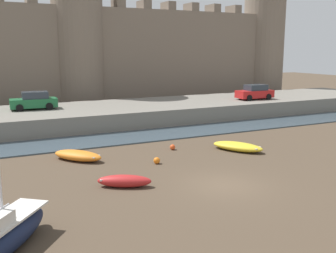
{
  "coord_description": "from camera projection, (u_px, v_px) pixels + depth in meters",
  "views": [
    {
      "loc": [
        -11.23,
        -16.41,
        6.97
      ],
      "look_at": [
        -1.25,
        4.23,
        2.5
      ],
      "focal_mm": 42.0,
      "sensor_mm": 36.0,
      "label": 1
    }
  ],
  "objects": [
    {
      "name": "rowboat_foreground_left",
      "position": [
        78.0,
        155.0,
        25.19
      ],
      "size": [
        3.25,
        3.51,
        0.65
      ],
      "color": "orange",
      "rests_on": "ground"
    },
    {
      "name": "mooring_buoy_near_shore",
      "position": [
        173.0,
        147.0,
        27.89
      ],
      "size": [
        0.39,
        0.39,
        0.39
      ],
      "primitive_type": "sphere",
      "color": "#E04C1E",
      "rests_on": "ground"
    },
    {
      "name": "castle",
      "position": [
        79.0,
        46.0,
        47.01
      ],
      "size": [
        62.37,
        6.71,
        20.27
      ],
      "color": "#7A6B5B",
      "rests_on": "ground"
    },
    {
      "name": "rowboat_near_channel_right",
      "position": [
        238.0,
        146.0,
        27.63
      ],
      "size": [
        3.15,
        3.88,
        0.6
      ],
      "color": "yellow",
      "rests_on": "ground"
    },
    {
      "name": "quay_road",
      "position": [
        109.0,
        114.0,
        38.22
      ],
      "size": [
        67.66,
        10.0,
        1.62
      ],
      "primitive_type": "cube",
      "color": "slate",
      "rests_on": "ground"
    },
    {
      "name": "car_quay_east",
      "position": [
        255.0,
        92.0,
        43.22
      ],
      "size": [
        4.16,
        1.99,
        1.62
      ],
      "color": "red",
      "rests_on": "quay_road"
    },
    {
      "name": "rowboat_midflat_left",
      "position": [
        124.0,
        181.0,
        20.28
      ],
      "size": [
        2.89,
        2.07,
        0.64
      ],
      "color": "red",
      "rests_on": "ground"
    },
    {
      "name": "car_quay_west",
      "position": [
        34.0,
        101.0,
        35.89
      ],
      "size": [
        4.16,
        1.99,
        1.62
      ],
      "color": "#1E6638",
      "rests_on": "quay_road"
    },
    {
      "name": "mooring_buoy_near_channel",
      "position": [
        157.0,
        161.0,
        24.45
      ],
      "size": [
        0.41,
        0.41,
        0.41
      ],
      "primitive_type": "sphere",
      "color": "orange",
      "rests_on": "ground"
    },
    {
      "name": "ground_plane",
      "position": [
        224.0,
        185.0,
        20.64
      ],
      "size": [
        160.0,
        160.0,
        0.0
      ],
      "primitive_type": "plane",
      "color": "#4C3D2D"
    },
    {
      "name": "water_channel",
      "position": [
        136.0,
        137.0,
        31.96
      ],
      "size": [
        80.0,
        4.5,
        0.1
      ],
      "primitive_type": "cube",
      "color": "#3D4C56",
      "rests_on": "ground"
    }
  ]
}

